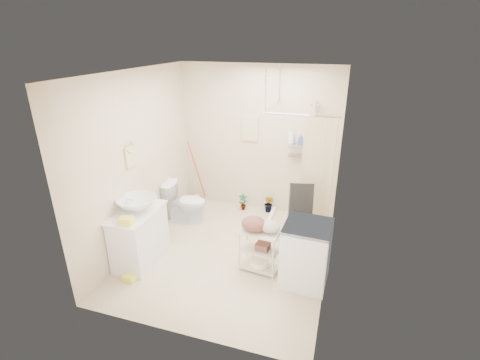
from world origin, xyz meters
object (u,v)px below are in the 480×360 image
object	(u,v)px
vanity	(140,236)
washing_machine	(306,253)
toilet	(186,202)
laundry_rack	(260,246)

from	to	relation	value
vanity	washing_machine	world-z (taller)	washing_machine
vanity	toilet	world-z (taller)	vanity
toilet	washing_machine	world-z (taller)	washing_machine
washing_machine	laundry_rack	distance (m)	0.64
vanity	laundry_rack	xyz separation A→B (m)	(1.67, 0.31, -0.03)
laundry_rack	vanity	bearing A→B (deg)	-162.67
toilet	laundry_rack	xyz separation A→B (m)	(1.55, -0.93, -0.00)
laundry_rack	toilet	bearing A→B (deg)	155.81
vanity	laundry_rack	world-z (taller)	vanity
vanity	toilet	size ratio (longest dim) A/B	1.23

